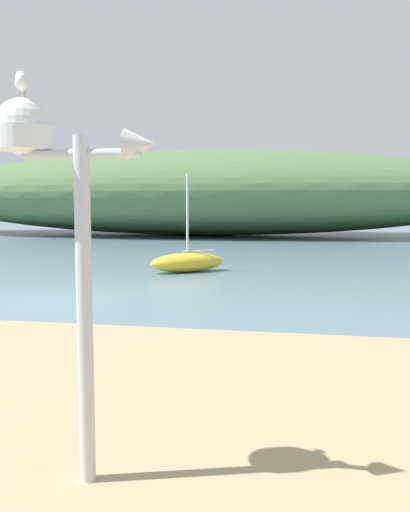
# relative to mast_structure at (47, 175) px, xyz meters

# --- Properties ---
(ground_plane) EXTENTS (120.00, 120.00, 0.00)m
(ground_plane) POSITION_rel_mast_structure_xyz_m (-4.10, 8.60, -2.54)
(ground_plane) COLOR slate
(distant_hill) EXTENTS (46.55, 15.13, 6.47)m
(distant_hill) POSITION_rel_mast_structure_xyz_m (-6.56, 37.25, 0.69)
(distant_hill) COLOR #517547
(distant_hill) RESTS_ON ground
(mast_structure) EXTENTS (1.25, 0.46, 2.91)m
(mast_structure) POSITION_rel_mast_structure_xyz_m (0.00, 0.00, 0.00)
(mast_structure) COLOR silver
(mast_structure) RESTS_ON beach_sand
(seagull_on_radar) EXTENTS (0.20, 0.29, 0.22)m
(seagull_on_radar) POSITION_rel_mast_structure_xyz_m (-0.19, 0.01, 0.69)
(seagull_on_radar) COLOR orange
(seagull_on_radar) RESTS_ON mast_structure
(sailboat_near_shore) EXTENTS (2.74, 2.40, 3.38)m
(sailboat_near_shore) POSITION_rel_mast_structure_xyz_m (-2.18, 14.26, -2.19)
(sailboat_near_shore) COLOR gold
(sailboat_near_shore) RESTS_ON ground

